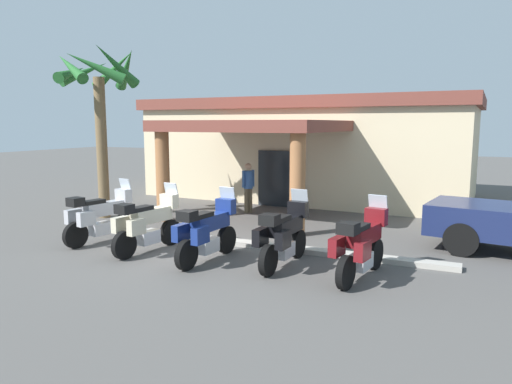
{
  "coord_description": "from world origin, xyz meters",
  "views": [
    {
      "loc": [
        6.4,
        -9.8,
        3.1
      ],
      "look_at": [
        1.01,
        2.11,
        1.2
      ],
      "focal_mm": 33.14,
      "sensor_mm": 36.0,
      "label": 1
    }
  ],
  "objects_px": {
    "motorcycle_cream": "(147,224)",
    "motorcycle_black": "(284,235)",
    "palm_tree_roadside": "(98,90)",
    "pedestrian": "(248,184)",
    "motorcycle_maroon": "(361,245)",
    "motorcycle_blue": "(207,231)",
    "motorcycle_silver": "(100,216)",
    "motel_building": "(311,147)"
  },
  "relations": [
    {
      "from": "motorcycle_maroon",
      "to": "pedestrian",
      "type": "xyz_separation_m",
      "value": [
        -5.1,
        5.51,
        0.32
      ]
    },
    {
      "from": "motorcycle_black",
      "to": "motorcycle_silver",
      "type": "bearing_deg",
      "value": 93.52
    },
    {
      "from": "motorcycle_maroon",
      "to": "palm_tree_roadside",
      "type": "relative_size",
      "value": 0.39
    },
    {
      "from": "motorcycle_blue",
      "to": "motorcycle_maroon",
      "type": "xyz_separation_m",
      "value": [
        3.43,
        0.21,
        0.0
      ]
    },
    {
      "from": "motorcycle_silver",
      "to": "motorcycle_black",
      "type": "bearing_deg",
      "value": -79.16
    },
    {
      "from": "motorcycle_cream",
      "to": "motorcycle_black",
      "type": "height_order",
      "value": "same"
    },
    {
      "from": "motorcycle_silver",
      "to": "motorcycle_blue",
      "type": "height_order",
      "value": "same"
    },
    {
      "from": "motorcycle_blue",
      "to": "motorcycle_maroon",
      "type": "bearing_deg",
      "value": -81.23
    },
    {
      "from": "motorcycle_silver",
      "to": "palm_tree_roadside",
      "type": "relative_size",
      "value": 0.39
    },
    {
      "from": "motorcycle_black",
      "to": "motorcycle_maroon",
      "type": "distance_m",
      "value": 1.72
    },
    {
      "from": "motorcycle_silver",
      "to": "motorcycle_maroon",
      "type": "xyz_separation_m",
      "value": [
        6.86,
        -0.16,
        0.0
      ]
    },
    {
      "from": "motel_building",
      "to": "motorcycle_black",
      "type": "xyz_separation_m",
      "value": [
        2.69,
        -10.27,
        -1.39
      ]
    },
    {
      "from": "motel_building",
      "to": "motorcycle_cream",
      "type": "distance_m",
      "value": 10.64
    },
    {
      "from": "motorcycle_blue",
      "to": "pedestrian",
      "type": "xyz_separation_m",
      "value": [
        -1.67,
        5.72,
        0.32
      ]
    },
    {
      "from": "motorcycle_silver",
      "to": "motorcycle_maroon",
      "type": "height_order",
      "value": "same"
    },
    {
      "from": "pedestrian",
      "to": "palm_tree_roadside",
      "type": "height_order",
      "value": "palm_tree_roadside"
    },
    {
      "from": "motorcycle_black",
      "to": "motorcycle_cream",
      "type": "bearing_deg",
      "value": 97.85
    },
    {
      "from": "motel_building",
      "to": "palm_tree_roadside",
      "type": "bearing_deg",
      "value": -119.54
    },
    {
      "from": "motorcycle_maroon",
      "to": "palm_tree_roadside",
      "type": "xyz_separation_m",
      "value": [
        -9.15,
        2.81,
        3.47
      ]
    },
    {
      "from": "motorcycle_blue",
      "to": "motorcycle_maroon",
      "type": "distance_m",
      "value": 3.44
    },
    {
      "from": "palm_tree_roadside",
      "to": "motorcycle_blue",
      "type": "bearing_deg",
      "value": -27.82
    },
    {
      "from": "motorcycle_blue",
      "to": "motorcycle_black",
      "type": "bearing_deg",
      "value": -72.99
    },
    {
      "from": "motorcycle_blue",
      "to": "palm_tree_roadside",
      "type": "xyz_separation_m",
      "value": [
        -5.71,
        3.02,
        3.47
      ]
    },
    {
      "from": "motel_building",
      "to": "motorcycle_cream",
      "type": "bearing_deg",
      "value": -91.64
    },
    {
      "from": "motorcycle_blue",
      "to": "pedestrian",
      "type": "distance_m",
      "value": 5.97
    },
    {
      "from": "motorcycle_blue",
      "to": "pedestrian",
      "type": "height_order",
      "value": "pedestrian"
    },
    {
      "from": "motorcycle_maroon",
      "to": "motel_building",
      "type": "bearing_deg",
      "value": 32.77
    },
    {
      "from": "motorcycle_black",
      "to": "motorcycle_maroon",
      "type": "xyz_separation_m",
      "value": [
        1.72,
        -0.15,
        0.0
      ]
    },
    {
      "from": "motorcycle_cream",
      "to": "palm_tree_roadside",
      "type": "height_order",
      "value": "palm_tree_roadside"
    },
    {
      "from": "motorcycle_cream",
      "to": "motorcycle_black",
      "type": "xyz_separation_m",
      "value": [
        3.43,
        0.25,
        0.0
      ]
    },
    {
      "from": "motorcycle_cream",
      "to": "motorcycle_maroon",
      "type": "distance_m",
      "value": 5.15
    },
    {
      "from": "motorcycle_silver",
      "to": "motorcycle_blue",
      "type": "bearing_deg",
      "value": -85.13
    },
    {
      "from": "motorcycle_cream",
      "to": "motorcycle_blue",
      "type": "relative_size",
      "value": 1.0
    },
    {
      "from": "motorcycle_maroon",
      "to": "palm_tree_roadside",
      "type": "distance_m",
      "value": 10.18
    },
    {
      "from": "pedestrian",
      "to": "motorcycle_black",
      "type": "bearing_deg",
      "value": -32.89
    },
    {
      "from": "motel_building",
      "to": "motorcycle_silver",
      "type": "bearing_deg",
      "value": -101.09
    },
    {
      "from": "motorcycle_silver",
      "to": "pedestrian",
      "type": "bearing_deg",
      "value": -7.28
    },
    {
      "from": "motorcycle_silver",
      "to": "motorcycle_black",
      "type": "distance_m",
      "value": 5.15
    },
    {
      "from": "motorcycle_cream",
      "to": "motorcycle_maroon",
      "type": "bearing_deg",
      "value": -80.65
    },
    {
      "from": "pedestrian",
      "to": "motorcycle_cream",
      "type": "bearing_deg",
      "value": -65.62
    },
    {
      "from": "motorcycle_silver",
      "to": "pedestrian",
      "type": "xyz_separation_m",
      "value": [
        1.77,
        5.35,
        0.32
      ]
    },
    {
      "from": "motorcycle_blue",
      "to": "pedestrian",
      "type": "bearing_deg",
      "value": 21.55
    }
  ]
}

